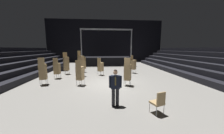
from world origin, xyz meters
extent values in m
cube|color=slate|center=(0.00, 0.00, -0.05)|extent=(22.00, 30.00, 0.10)
cube|color=black|center=(0.00, 15.00, 4.00)|extent=(22.00, 0.30, 8.00)
cube|color=black|center=(-6.88, 1.00, 0.23)|extent=(0.75, 24.00, 0.45)
cube|color=black|center=(-7.62, 1.00, 0.68)|extent=(0.75, 24.00, 0.45)
cube|color=black|center=(6.88, 1.00, 0.23)|extent=(0.75, 24.00, 0.45)
cube|color=black|center=(7.62, 1.00, 0.68)|extent=(0.75, 24.00, 0.45)
cube|color=black|center=(8.38, 1.00, 1.12)|extent=(0.75, 24.00, 0.45)
cube|color=black|center=(9.12, 1.00, 1.57)|extent=(0.75, 24.00, 0.45)
cube|color=black|center=(0.00, 10.62, 0.63)|extent=(7.79, 3.50, 1.27)
cylinder|color=#9EA0A8|center=(-3.64, 9.12, 3.29)|extent=(0.16, 0.16, 4.05)
cylinder|color=#9EA0A8|center=(3.64, 9.12, 3.29)|extent=(0.16, 0.16, 4.05)
cube|color=#9EA0A8|center=(0.00, 9.12, 5.32)|extent=(7.49, 0.20, 0.20)
cylinder|color=black|center=(-3.39, 9.12, 5.10)|extent=(0.18, 0.18, 0.22)
cylinder|color=black|center=(-1.13, 9.12, 5.10)|extent=(0.18, 0.18, 0.22)
cylinder|color=black|center=(1.13, 9.12, 5.10)|extent=(0.18, 0.18, 0.22)
cylinder|color=black|center=(3.39, 9.12, 5.10)|extent=(0.18, 0.18, 0.22)
cylinder|color=black|center=(0.00, -3.36, 0.41)|extent=(0.15, 0.15, 0.83)
cylinder|color=black|center=(-0.18, -3.35, 0.41)|extent=(0.15, 0.15, 0.83)
cube|color=silver|center=(-0.09, -3.42, 1.12)|extent=(0.19, 0.11, 0.58)
cube|color=black|center=(-0.09, -3.36, 1.12)|extent=(0.41, 0.26, 0.58)
cube|color=brown|center=(-0.10, -3.47, 1.19)|extent=(0.06, 0.02, 0.37)
cylinder|color=black|center=(0.14, -3.37, 1.13)|extent=(0.10, 0.10, 0.54)
cylinder|color=black|center=(-0.32, -3.34, 1.13)|extent=(0.10, 0.10, 0.54)
sphere|color=tan|center=(-0.09, -3.36, 1.55)|extent=(0.19, 0.19, 0.19)
sphere|color=black|center=(-0.09, -3.36, 1.60)|extent=(0.16, 0.16, 0.16)
cylinder|color=#B2B5BA|center=(-2.34, 0.14, 0.20)|extent=(0.02, 0.02, 0.40)
cylinder|color=#B2B5BA|center=(-1.98, 0.02, 0.20)|extent=(0.02, 0.02, 0.40)
cylinder|color=#B2B5BA|center=(-2.46, -0.23, 0.20)|extent=(0.02, 0.02, 0.40)
cylinder|color=#B2B5BA|center=(-2.10, -0.34, 0.20)|extent=(0.02, 0.02, 0.40)
cube|color=#A38456|center=(-2.22, -0.10, 0.44)|extent=(0.55, 0.55, 0.08)
cube|color=#A38456|center=(-2.22, -0.10, 0.53)|extent=(0.55, 0.55, 0.08)
cube|color=#A38456|center=(-2.22, -0.10, 0.61)|extent=(0.55, 0.55, 0.08)
cube|color=#A38456|center=(-2.22, -0.10, 0.70)|extent=(0.55, 0.55, 0.08)
cube|color=#A38456|center=(-2.22, -0.10, 0.78)|extent=(0.55, 0.55, 0.08)
cube|color=#A38456|center=(-2.22, -0.10, 0.87)|extent=(0.55, 0.55, 0.08)
cube|color=#A38456|center=(-2.22, -0.10, 0.95)|extent=(0.55, 0.55, 0.08)
cube|color=#A38456|center=(-2.22, -0.10, 1.04)|extent=(0.55, 0.55, 0.08)
cube|color=#A38456|center=(-2.22, -0.10, 1.12)|extent=(0.55, 0.55, 0.08)
cube|color=#A38456|center=(-2.22, -0.10, 1.21)|extent=(0.55, 0.55, 0.08)
cube|color=#A38456|center=(-2.22, -0.10, 1.29)|extent=(0.55, 0.55, 0.08)
cube|color=#A38456|center=(-2.28, -0.29, 1.56)|extent=(0.40, 0.17, 0.46)
cylinder|color=#B2B5BA|center=(-4.03, 3.76, 0.20)|extent=(0.02, 0.02, 0.40)
cylinder|color=#B2B5BA|center=(-4.33, 3.53, 0.20)|extent=(0.02, 0.02, 0.40)
cylinder|color=#B2B5BA|center=(-4.26, 4.07, 0.20)|extent=(0.02, 0.02, 0.40)
cylinder|color=#B2B5BA|center=(-4.56, 3.83, 0.20)|extent=(0.02, 0.02, 0.40)
cube|color=#A38456|center=(-4.29, 3.80, 0.44)|extent=(0.62, 0.62, 0.08)
cube|color=#A38456|center=(-4.29, 3.80, 0.53)|extent=(0.62, 0.62, 0.08)
cube|color=#A38456|center=(-4.29, 3.80, 0.61)|extent=(0.62, 0.62, 0.08)
cube|color=#A38456|center=(-4.29, 3.80, 0.70)|extent=(0.62, 0.62, 0.08)
cube|color=#A38456|center=(-4.29, 3.80, 0.78)|extent=(0.62, 0.62, 0.08)
cube|color=#A38456|center=(-4.29, 3.80, 0.87)|extent=(0.62, 0.62, 0.08)
cube|color=#A38456|center=(-4.29, 3.80, 0.95)|extent=(0.62, 0.62, 0.08)
cube|color=#A38456|center=(-4.29, 3.80, 1.04)|extent=(0.62, 0.62, 0.08)
cube|color=#A38456|center=(-4.29, 3.80, 1.12)|extent=(0.62, 0.62, 0.08)
cube|color=#A38456|center=(-4.29, 3.80, 1.21)|extent=(0.62, 0.62, 0.08)
cube|color=#A38456|center=(-4.29, 3.80, 1.29)|extent=(0.62, 0.62, 0.08)
cube|color=#A38456|center=(-4.29, 3.80, 1.38)|extent=(0.62, 0.62, 0.08)
cube|color=#A38456|center=(-4.29, 3.80, 1.46)|extent=(0.62, 0.62, 0.08)
cube|color=#A38456|center=(-4.29, 3.80, 1.55)|extent=(0.62, 0.62, 0.08)
cube|color=#A38456|center=(-4.29, 3.80, 1.63)|extent=(0.62, 0.62, 0.08)
cube|color=#A38456|center=(-4.29, 3.80, 1.72)|extent=(0.62, 0.62, 0.08)
cube|color=#A38456|center=(-4.41, 3.95, 1.99)|extent=(0.35, 0.29, 0.46)
cylinder|color=#B2B5BA|center=(-5.09, 0.40, 0.20)|extent=(0.02, 0.02, 0.40)
cylinder|color=#B2B5BA|center=(-4.72, 0.47, 0.20)|extent=(0.02, 0.02, 0.40)
cylinder|color=#B2B5BA|center=(-5.03, 0.03, 0.20)|extent=(0.02, 0.02, 0.40)
cylinder|color=#B2B5BA|center=(-4.65, 0.10, 0.20)|extent=(0.02, 0.02, 0.40)
cube|color=#A38456|center=(-4.87, 0.25, 0.44)|extent=(0.51, 0.51, 0.08)
cube|color=#A38456|center=(-4.87, 0.25, 0.53)|extent=(0.51, 0.51, 0.08)
cube|color=#A38456|center=(-4.87, 0.25, 0.61)|extent=(0.51, 0.51, 0.08)
cube|color=#A38456|center=(-4.87, 0.25, 0.70)|extent=(0.51, 0.51, 0.08)
cube|color=#A38456|center=(-4.87, 0.25, 0.78)|extent=(0.51, 0.51, 0.08)
cube|color=#A38456|center=(-4.87, 0.25, 0.87)|extent=(0.51, 0.51, 0.08)
cube|color=#A38456|center=(-4.87, 0.25, 0.95)|extent=(0.51, 0.51, 0.08)
cube|color=#A38456|center=(-4.87, 0.25, 1.04)|extent=(0.51, 0.51, 0.08)
cube|color=#A38456|center=(-4.87, 0.25, 1.12)|extent=(0.51, 0.51, 0.08)
cube|color=#A38456|center=(-4.87, 0.25, 1.21)|extent=(0.51, 0.51, 0.08)
cube|color=#A38456|center=(-4.87, 0.25, 1.29)|extent=(0.51, 0.51, 0.08)
cube|color=#A38456|center=(-4.87, 0.25, 1.38)|extent=(0.51, 0.51, 0.08)
cube|color=#A38456|center=(-4.87, 0.25, 1.46)|extent=(0.51, 0.51, 0.08)
cube|color=#A38456|center=(-4.84, 0.06, 1.73)|extent=(0.41, 0.12, 0.46)
cylinder|color=#B2B5BA|center=(2.87, 3.75, 0.20)|extent=(0.02, 0.02, 0.40)
cylinder|color=#B2B5BA|center=(2.60, 3.49, 0.20)|extent=(0.02, 0.02, 0.40)
cylinder|color=#B2B5BA|center=(2.61, 4.02, 0.20)|extent=(0.02, 0.02, 0.40)
cylinder|color=#B2B5BA|center=(2.34, 3.76, 0.20)|extent=(0.02, 0.02, 0.40)
cube|color=#A38456|center=(2.60, 3.75, 0.44)|extent=(0.62, 0.62, 0.08)
cube|color=#A38456|center=(2.60, 3.75, 0.53)|extent=(0.62, 0.62, 0.08)
cube|color=#A38456|center=(2.60, 3.75, 0.61)|extent=(0.62, 0.62, 0.08)
cube|color=#A38456|center=(2.60, 3.75, 0.70)|extent=(0.62, 0.62, 0.08)
cube|color=#A38456|center=(2.60, 3.75, 0.78)|extent=(0.62, 0.62, 0.08)
cube|color=#A38456|center=(2.60, 3.75, 0.87)|extent=(0.62, 0.62, 0.08)
cube|color=#A38456|center=(2.60, 3.75, 0.95)|extent=(0.62, 0.62, 0.08)
cube|color=#A38456|center=(2.60, 3.75, 1.04)|extent=(0.62, 0.62, 0.08)
cube|color=#A38456|center=(2.60, 3.75, 1.12)|extent=(0.62, 0.62, 0.08)
cube|color=#A38456|center=(2.60, 3.75, 1.21)|extent=(0.62, 0.62, 0.08)
cube|color=#A38456|center=(2.60, 3.75, 1.29)|extent=(0.62, 0.62, 0.08)
cube|color=#A38456|center=(2.60, 3.75, 1.38)|extent=(0.62, 0.62, 0.08)
cube|color=#A38456|center=(2.47, 3.89, 1.65)|extent=(0.32, 0.32, 0.46)
cylinder|color=#B2B5BA|center=(-4.74, 2.26, 0.20)|extent=(0.02, 0.02, 0.40)
cylinder|color=#B2B5BA|center=(-4.37, 2.22, 0.20)|extent=(0.02, 0.02, 0.40)
cylinder|color=#B2B5BA|center=(-4.78, 1.88, 0.20)|extent=(0.02, 0.02, 0.40)
cylinder|color=#B2B5BA|center=(-4.40, 1.85, 0.20)|extent=(0.02, 0.02, 0.40)
cube|color=#A38456|center=(-4.57, 2.05, 0.44)|extent=(0.48, 0.48, 0.08)
cube|color=#A38456|center=(-4.57, 2.05, 0.53)|extent=(0.48, 0.48, 0.08)
cube|color=#A38456|center=(-4.57, 2.05, 0.61)|extent=(0.48, 0.48, 0.08)
cube|color=#A38456|center=(-4.57, 2.05, 0.70)|extent=(0.48, 0.48, 0.08)
cube|color=#A38456|center=(-4.57, 2.05, 0.78)|extent=(0.48, 0.48, 0.08)
cube|color=#A38456|center=(-4.57, 2.05, 0.87)|extent=(0.48, 0.48, 0.08)
cube|color=#A38456|center=(-4.57, 2.05, 0.95)|extent=(0.48, 0.48, 0.08)
cube|color=#A38456|center=(-4.57, 2.05, 1.04)|extent=(0.48, 0.48, 0.08)
cube|color=#A38456|center=(-4.57, 2.05, 1.12)|extent=(0.48, 0.48, 0.08)
cube|color=#A38456|center=(-4.57, 2.05, 1.21)|extent=(0.48, 0.48, 0.08)
cube|color=#A38456|center=(-4.57, 2.05, 1.29)|extent=(0.48, 0.48, 0.08)
cube|color=#A38456|center=(-4.59, 1.86, 1.56)|extent=(0.41, 0.09, 0.46)
cylinder|color=#B2B5BA|center=(-0.85, 3.30, 0.20)|extent=(0.02, 0.02, 0.40)
cylinder|color=#B2B5BA|center=(-0.57, 3.04, 0.20)|extent=(0.02, 0.02, 0.40)
cylinder|color=#B2B5BA|center=(-1.10, 3.01, 0.20)|extent=(0.02, 0.02, 0.40)
cylinder|color=#B2B5BA|center=(-0.82, 2.76, 0.20)|extent=(0.02, 0.02, 0.40)
cube|color=#A38456|center=(-0.84, 3.03, 0.44)|extent=(0.62, 0.62, 0.08)
cube|color=#A38456|center=(-0.84, 3.03, 0.53)|extent=(0.62, 0.62, 0.08)
cube|color=#A38456|center=(-0.84, 3.03, 0.61)|extent=(0.62, 0.62, 0.08)
cube|color=#A38456|center=(-0.84, 3.03, 0.70)|extent=(0.62, 0.62, 0.08)
cube|color=#A38456|center=(-0.84, 3.03, 0.78)|extent=(0.62, 0.62, 0.08)
cube|color=#A38456|center=(-0.84, 3.03, 0.87)|extent=(0.62, 0.62, 0.08)
cube|color=#A38456|center=(-0.84, 3.03, 0.95)|extent=(0.62, 0.62, 0.08)
cube|color=#A38456|center=(-0.84, 3.03, 1.04)|extent=(0.62, 0.62, 0.08)
cube|color=#A38456|center=(-0.84, 3.03, 1.12)|extent=(0.62, 0.62, 0.08)
cube|color=#A38456|center=(-0.84, 3.03, 1.21)|extent=(0.62, 0.62, 0.08)
cube|color=#A38456|center=(-0.97, 2.88, 1.48)|extent=(0.33, 0.31, 0.46)
cylinder|color=#B2B5BA|center=(1.00, -0.18, 0.20)|extent=(0.02, 0.02, 0.40)
cylinder|color=#B2B5BA|center=(1.34, -0.35, 0.20)|extent=(0.02, 0.02, 0.40)
cylinder|color=#B2B5BA|center=(0.84, -0.53, 0.20)|extent=(0.02, 0.02, 0.40)
cylinder|color=#B2B5BA|center=(1.18, -0.69, 0.20)|extent=(0.02, 0.02, 0.40)
cube|color=#A38456|center=(1.09, -0.44, 0.44)|extent=(0.59, 0.59, 0.08)
cube|color=#A38456|center=(1.09, -0.44, 0.53)|extent=(0.59, 0.59, 0.08)
cube|color=#A38456|center=(1.09, -0.44, 0.61)|extent=(0.59, 0.59, 0.08)
cube|color=#A38456|center=(1.09, -0.44, 0.70)|extent=(0.59, 0.59, 0.08)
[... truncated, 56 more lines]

